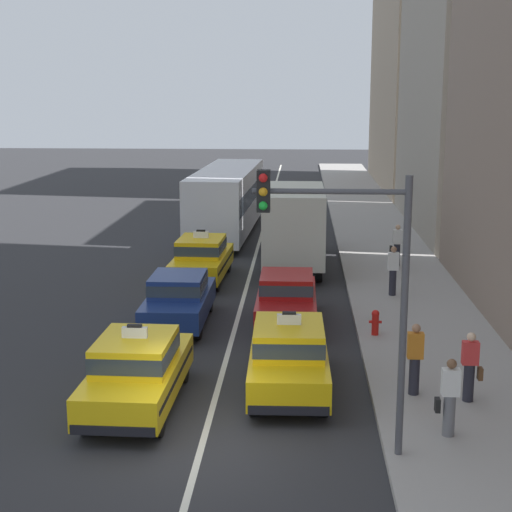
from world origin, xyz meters
TOP-DOWN VIEW (x-y plane):
  - ground_plane at (0.00, 0.00)m, footprint 160.00×160.00m
  - lane_stripe_left_right at (0.00, 20.00)m, footprint 0.14×80.00m
  - sidewalk_curb at (5.60, 15.00)m, footprint 4.00×90.00m
  - taxi_left_nearest at (-1.68, 1.88)m, footprint 1.90×4.59m
  - sedan_left_second at (-1.72, 8.18)m, footprint 1.78×4.31m
  - taxi_left_third at (-1.72, 13.73)m, footprint 1.98×4.62m
  - bus_left_fourth at (-1.69, 23.48)m, footprint 2.94×11.29m
  - taxi_right_nearest at (1.68, 3.08)m, footprint 1.89×4.59m
  - sedan_right_second at (1.53, 8.45)m, footprint 1.78×4.31m
  - box_truck_right_third at (1.66, 16.20)m, footprint 2.33×6.97m
  - pedestrian_near_crosswalk at (4.94, 0.45)m, footprint 0.47×0.24m
  - pedestrian_mid_block at (5.73, 2.30)m, footprint 0.47×0.24m
  - pedestrian_by_storefront at (4.56, 2.63)m, footprint 0.36×0.24m
  - pedestrian_trailing at (5.07, 11.53)m, footprint 0.36×0.24m
  - pedestrian_far_corner at (5.74, 16.14)m, footprint 0.47×0.24m
  - fire_hydrant at (4.08, 7.05)m, footprint 0.36×0.22m
  - traffic_light_pole at (2.89, -0.44)m, footprint 2.87×0.33m

SIDE VIEW (x-z plane):
  - ground_plane at x=0.00m, z-range 0.00..0.00m
  - lane_stripe_left_right at x=0.00m, z-range 0.00..0.01m
  - sidewalk_curb at x=5.60m, z-range 0.00..0.15m
  - fire_hydrant at x=4.08m, z-range 0.18..0.91m
  - sedan_left_second at x=-1.72m, z-range 0.06..1.64m
  - sedan_right_second at x=1.53m, z-range 0.06..1.64m
  - taxi_left_nearest at x=-1.68m, z-range -0.10..1.86m
  - taxi_left_third at x=-1.72m, z-range -0.10..1.86m
  - taxi_right_nearest at x=1.68m, z-range -0.10..1.86m
  - pedestrian_mid_block at x=5.73m, z-range 0.15..1.75m
  - pedestrian_near_crosswalk at x=4.94m, z-range 0.15..1.77m
  - pedestrian_far_corner at x=5.74m, z-range 0.15..1.80m
  - pedestrian_by_storefront at x=4.56m, z-range 0.16..1.84m
  - pedestrian_trailing at x=5.07m, z-range 0.16..1.85m
  - box_truck_right_third at x=1.66m, z-range 0.14..3.41m
  - bus_left_fourth at x=-1.69m, z-range 0.21..3.43m
  - traffic_light_pole at x=2.89m, z-range 1.03..6.61m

